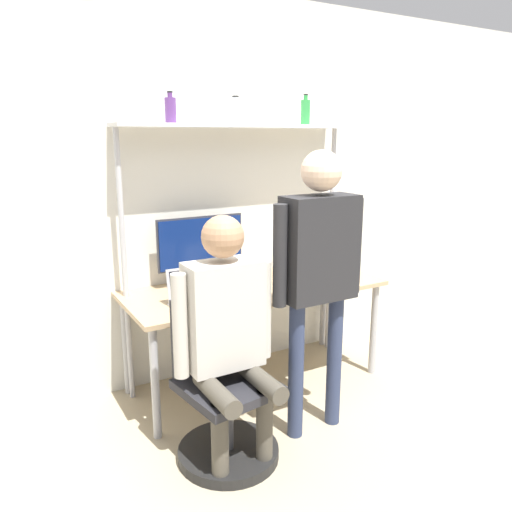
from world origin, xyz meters
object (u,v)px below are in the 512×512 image
office_chair (224,410)px  bottle_purple (170,110)px  person_standing (319,258)px  bottle_clear (236,112)px  bottle_green (305,112)px  cell_phone (228,299)px  laptop (193,295)px  monitor (201,246)px  person_seated (227,323)px

office_chair → bottle_purple: bottle_purple is taller
person_standing → bottle_clear: (-0.04, 0.92, 0.83)m
office_chair → bottle_green: (1.12, 0.88, 1.64)m
bottle_clear → cell_phone: bearing=-124.3°
laptop → office_chair: bearing=-95.2°
laptop → person_standing: bearing=-45.2°
person_standing → office_chair: bearing=175.6°
office_chair → person_standing: (0.59, -0.05, 0.80)m
person_standing → laptop: bearing=134.8°
monitor → cell_phone: bearing=-90.1°
bottle_purple → bottle_green: 1.04m
bottle_purple → person_standing: bearing=-61.5°
cell_phone → person_seated: (-0.27, -0.52, 0.07)m
monitor → bottle_purple: bottle_purple is taller
office_chair → person_standing: bearing=-4.4°
office_chair → bottle_green: bottle_green is taller
person_standing → person_seated: bearing=-180.0°
monitor → person_standing: person_standing is taller
person_standing → bottle_clear: bearing=92.4°
laptop → bottle_clear: bearing=36.9°
person_seated → bottle_purple: 1.44m
cell_phone → person_seated: size_ratio=0.11×
bottle_clear → bottle_green: bottle_green is taller
bottle_clear → person_seated: bearing=-120.4°
office_chair → person_standing: 0.99m
office_chair → bottle_clear: (0.55, 0.88, 1.63)m
monitor → person_seated: size_ratio=0.46×
person_seated → monitor: bearing=74.1°
office_chair → bottle_clear: bearing=58.0°
cell_phone → bottle_purple: 1.25m
bottle_clear → bottle_green: size_ratio=0.84×
person_seated → bottle_purple: size_ratio=7.00×
office_chair → person_standing: person_standing is taller
office_chair → person_seated: size_ratio=0.66×
cell_phone → bottle_clear: 1.27m
cell_phone → person_seated: bearing=-117.2°
laptop → bottle_purple: 1.18m
cell_phone → bottle_green: bearing=25.5°
bottle_green → person_seated: bearing=-140.4°
person_standing → bottle_purple: bottle_purple is taller
bottle_purple → bottle_green: (1.04, 0.00, 0.01)m
office_chair → bottle_purple: bearing=84.5°
office_chair → person_standing: size_ratio=0.54×
monitor → bottle_green: bottle_green is taller
laptop → office_chair: size_ratio=0.33×
office_chair → cell_phone: bearing=60.1°
bottle_purple → laptop: bearing=-95.9°
person_standing → bottle_clear: 1.24m
monitor → bottle_clear: 0.94m
monitor → cell_phone: monitor is taller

